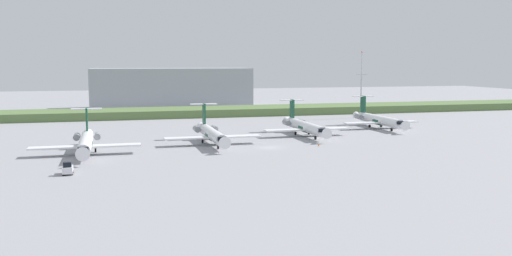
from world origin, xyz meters
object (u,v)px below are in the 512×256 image
object	(u,v)px
regional_jet_second	(212,133)
safety_cone_front_marker	(319,145)
antenna_mast	(361,90)
baggage_tug	(68,169)
regional_jet_fourth	(378,120)
regional_jet_third	(305,126)
regional_jet_nearest	(86,142)

from	to	relation	value
regional_jet_second	safety_cone_front_marker	xyz separation A→B (m)	(23.60, -9.76, -2.26)
antenna_mast	baggage_tug	bearing A→B (deg)	-140.20
regional_jet_fourth	antenna_mast	size ratio (longest dim) A/B	1.33
regional_jet_second	safety_cone_front_marker	distance (m)	25.64
regional_jet_fourth	baggage_tug	world-z (taller)	regional_jet_fourth
regional_jet_third	regional_jet_fourth	size ratio (longest dim) A/B	1.00
regional_jet_third	antenna_mast	xyz separation A→B (m)	(35.52, 39.79, 7.13)
regional_jet_third	safety_cone_front_marker	world-z (taller)	regional_jet_third
regional_jet_nearest	antenna_mast	bearing A→B (deg)	31.53
regional_jet_nearest	regional_jet_fourth	xyz separation A→B (m)	(82.34, 26.26, 0.00)
baggage_tug	safety_cone_front_marker	distance (m)	57.77
safety_cone_front_marker	regional_jet_third	bearing A→B (deg)	80.32
safety_cone_front_marker	antenna_mast	bearing A→B (deg)	56.38
regional_jet_nearest	regional_jet_fourth	distance (m)	86.43
regional_jet_third	safety_cone_front_marker	bearing A→B (deg)	-99.68
regional_jet_fourth	regional_jet_third	bearing A→B (deg)	-159.05
regional_jet_nearest	regional_jet_fourth	size ratio (longest dim) A/B	1.00
baggage_tug	regional_jet_fourth	bearing A→B (deg)	29.62
regional_jet_second	regional_jet_fourth	xyz separation A→B (m)	(53.80, 18.94, 0.00)
regional_jet_nearest	safety_cone_front_marker	bearing A→B (deg)	-2.68
regional_jet_third	regional_jet_second	bearing A→B (deg)	-162.21
antenna_mast	baggage_tug	size ratio (longest dim) A/B	7.28
regional_jet_second	baggage_tug	xyz separation A→B (m)	(-30.81, -29.17, -1.53)
regional_jet_nearest	safety_cone_front_marker	size ratio (longest dim) A/B	56.36
regional_jet_fourth	antenna_mast	distance (m)	31.43
antenna_mast	safety_cone_front_marker	xyz separation A→B (m)	(-38.65, -58.13, -9.39)
regional_jet_nearest	regional_jet_second	world-z (taller)	same
regional_jet_nearest	safety_cone_front_marker	xyz separation A→B (m)	(52.13, -2.44, -2.26)
regional_jet_second	regional_jet_nearest	bearing A→B (deg)	-165.61
antenna_mast	safety_cone_front_marker	size ratio (longest dim) A/B	42.33
safety_cone_front_marker	baggage_tug	bearing A→B (deg)	-160.37
baggage_tug	regional_jet_second	bearing A→B (deg)	43.43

